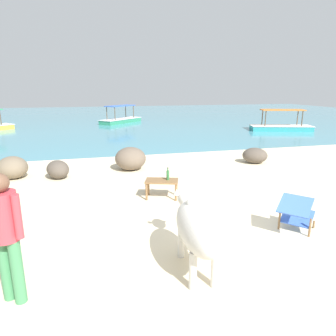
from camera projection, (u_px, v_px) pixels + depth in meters
The scene contains 13 objects.
sand_beach at pixel (225, 239), 5.27m from camera, with size 18.00×14.00×0.04m, color beige.
water_surface at pixel (115, 119), 25.86m from camera, with size 60.00×36.00×0.03m, color teal.
cow at pixel (196, 226), 4.22m from camera, with size 0.67×1.81×1.02m.
low_bench_table at pixel (162, 183), 7.12m from camera, with size 0.86×0.66×0.44m.
bottle at pixel (168, 175), 7.09m from camera, with size 0.07×0.07×0.30m.
deck_chair_far at pixel (296, 212), 5.41m from camera, with size 0.93×0.90×0.68m.
person_standing at pixel (6, 229), 3.50m from camera, with size 0.43×0.33×1.62m.
shore_rock_large at pixel (255, 156), 10.46m from camera, with size 0.84×0.67×0.54m, color brown.
shore_rock_medium at pixel (58, 169), 8.71m from camera, with size 0.78×0.60×0.52m, color brown.
shore_rock_small at pixel (130, 159), 9.59m from camera, with size 0.98×0.97×0.73m, color #6B5B4C.
shore_rock_flat at pixel (13, 167), 8.69m from camera, with size 0.90×0.81×0.64m, color #756651.
boat_green at pixel (121, 119), 22.82m from camera, with size 3.44×3.39×1.29m.
boat_teal at pixel (281, 126), 18.62m from camera, with size 3.85×2.21×1.29m.
Camera 1 is at (-2.16, -4.38, 2.57)m, focal length 32.45 mm.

